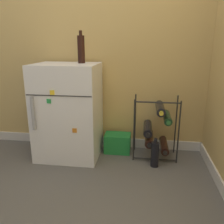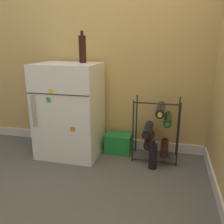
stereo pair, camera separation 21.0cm
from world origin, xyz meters
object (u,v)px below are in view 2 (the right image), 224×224
at_px(mini_fridge, 69,110).
at_px(fridge_top_bottle, 82,49).
at_px(wine_rack, 157,130).
at_px(soda_box, 118,143).
at_px(loose_bottle_floor, 153,156).

distance_m(mini_fridge, fridge_top_bottle, 0.56).
distance_m(mini_fridge, wine_rack, 0.81).
relative_size(soda_box, fridge_top_bottle, 0.91).
relative_size(mini_fridge, soda_box, 3.47).
bearing_deg(loose_bottle_floor, wine_rack, 85.96).
height_order(mini_fridge, loose_bottle_floor, mini_fridge).
relative_size(soda_box, loose_bottle_floor, 0.96).
distance_m(fridge_top_bottle, loose_bottle_floor, 1.09).
height_order(mini_fridge, soda_box, mini_fridge).
distance_m(wine_rack, soda_box, 0.41).
xyz_separation_m(soda_box, loose_bottle_floor, (0.34, -0.24, 0.02)).
bearing_deg(fridge_top_bottle, loose_bottle_floor, -15.10).
height_order(mini_fridge, fridge_top_bottle, fridge_top_bottle).
bearing_deg(fridge_top_bottle, soda_box, 10.98).
xyz_separation_m(mini_fridge, loose_bottle_floor, (0.78, -0.11, -0.31)).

